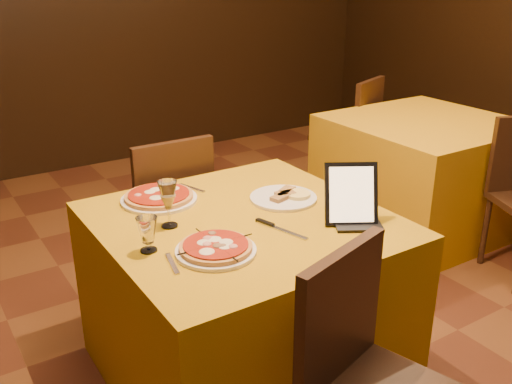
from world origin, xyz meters
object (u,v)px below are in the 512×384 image
chair_side_far (344,135)px  main_table (244,299)px  side_table (422,174)px  water_glass (148,235)px  tablet (351,194)px  chair_main_far (162,215)px  pizza_far (159,198)px  wine_glass (168,204)px  pizza_near (216,249)px

chair_side_far → main_table: bearing=16.4°
chair_side_far → side_table: bearing=67.8°
water_glass → tablet: bearing=-14.6°
main_table → side_table: same height
chair_side_far → tablet: (-1.50, -1.72, 0.41)m
water_glass → side_table: bearing=17.7°
chair_main_far → main_table: bearing=90.4°
chair_main_far → chair_side_far: (1.84, 0.64, 0.00)m
tablet → pizza_far: bearing=162.1°
tablet → water_glass: bearing=-164.3°
chair_side_far → wine_glass: (-2.11, -1.38, 0.39)m
tablet → main_table: bearing=173.1°
side_table → pizza_far: size_ratio=3.37×
chair_main_far → water_glass: (-0.43, -0.88, 0.36)m
pizza_near → tablet: tablet is taller
side_table → pizza_far: pizza_far is taller
wine_glass → chair_main_far: bearing=69.3°
pizza_near → chair_main_far: bearing=77.2°
side_table → tablet: (-1.50, -0.92, 0.49)m
main_table → pizza_far: 0.56m
main_table → wine_glass: wine_glass is taller
water_glass → chair_side_far: bearing=34.0°
pizza_near → water_glass: water_glass is taller
chair_main_far → water_glass: size_ratio=7.00×
pizza_near → pizza_far: same height
chair_main_far → pizza_far: chair_main_far is taller
water_glass → tablet: 0.79m
main_table → pizza_far: pizza_far is taller
side_table → chair_main_far: size_ratio=1.21×
chair_side_far → wine_glass: 2.55m
side_table → chair_main_far: 1.84m
pizza_far → water_glass: (-0.22, -0.41, 0.05)m
side_table → pizza_far: (-2.04, -0.32, 0.39)m
chair_side_far → pizza_near: 2.67m
main_table → chair_main_far: size_ratio=1.21×
wine_glass → side_table: bearing=15.2°
pizza_far → wine_glass: (-0.07, -0.26, 0.08)m
main_table → chair_side_far: size_ratio=1.21×
main_table → chair_side_far: chair_side_far is taller
chair_main_far → tablet: size_ratio=3.73×
wine_glass → chair_side_far: bearing=33.1°
pizza_far → tablet: size_ratio=1.34×
wine_glass → tablet: (0.61, -0.35, 0.03)m
pizza_near → pizza_far: 0.55m
main_table → chair_side_far: bearing=38.6°
wine_glass → tablet: 0.71m
wine_glass → pizza_far: bearing=74.7°
side_table → chair_side_far: size_ratio=1.21×
pizza_near → wine_glass: (-0.04, 0.29, 0.08)m
water_glass → pizza_far: bearing=61.6°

